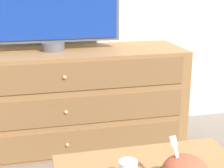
{
  "coord_description": "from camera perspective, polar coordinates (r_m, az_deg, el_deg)",
  "views": [
    {
      "loc": [
        -0.23,
        -2.51,
        1.11
      ],
      "look_at": [
        0.08,
        -1.17,
        0.7
      ],
      "focal_mm": 55.0,
      "sensor_mm": 36.0,
      "label": 1
    }
  ],
  "objects": [
    {
      "name": "tv",
      "position": [
        2.27,
        -10.15,
        12.9
      ],
      "size": [
        0.89,
        0.15,
        0.57
      ],
      "color": "#515156",
      "rests_on": "dresser"
    },
    {
      "name": "dresser",
      "position": [
        2.37,
        -8.3,
        -2.51
      ],
      "size": [
        1.66,
        0.51,
        0.67
      ],
      "color": "olive",
      "rests_on": "ground_plane"
    },
    {
      "name": "ground_plane",
      "position": [
        2.75,
        -7.34,
        -7.15
      ],
      "size": [
        12.0,
        12.0,
        0.0
      ],
      "primitive_type": "plane",
      "color": "#70665B"
    }
  ]
}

